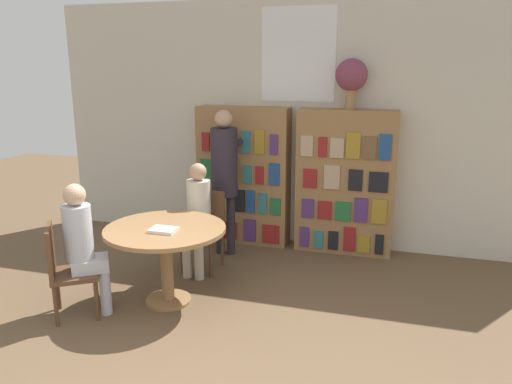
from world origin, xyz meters
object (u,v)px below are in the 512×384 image
(chair_left_side, at_px, (205,226))
(librarian_standing, at_px, (225,167))
(seated_reader_right, at_px, (84,242))
(reading_table, at_px, (166,241))
(seated_reader_left, at_px, (197,213))
(bookshelf_right, at_px, (345,182))
(flower_vase, at_px, (351,76))
(chair_near_camera, at_px, (65,267))
(bookshelf_left, at_px, (244,176))

(chair_left_side, xyz_separation_m, librarian_standing, (0.08, 0.46, 0.59))
(seated_reader_right, distance_m, librarian_standing, 1.94)
(reading_table, relative_size, librarian_standing, 0.66)
(reading_table, height_order, seated_reader_left, seated_reader_left)
(chair_left_side, bearing_deg, librarian_standing, -98.81)
(bookshelf_right, height_order, flower_vase, flower_vase)
(seated_reader_right, height_order, librarian_standing, librarian_standing)
(flower_vase, distance_m, reading_table, 2.80)
(reading_table, bearing_deg, bookshelf_right, 52.04)
(reading_table, bearing_deg, chair_left_side, 88.65)
(reading_table, xyz_separation_m, chair_left_side, (0.02, 0.91, -0.14))
(reading_table, bearing_deg, seated_reader_right, -145.35)
(flower_vase, bearing_deg, chair_near_camera, -132.89)
(librarian_standing, bearing_deg, seated_reader_right, -111.55)
(bookshelf_right, height_order, librarian_standing, librarian_standing)
(bookshelf_right, distance_m, librarian_standing, 1.46)
(bookshelf_right, bearing_deg, flower_vase, 18.02)
(flower_vase, distance_m, chair_near_camera, 3.64)
(chair_near_camera, relative_size, librarian_standing, 0.50)
(flower_vase, xyz_separation_m, librarian_standing, (-1.37, -0.51, -1.03))
(bookshelf_left, relative_size, seated_reader_right, 1.40)
(chair_left_side, distance_m, seated_reader_right, 1.48)
(chair_near_camera, relative_size, seated_reader_right, 0.70)
(seated_reader_left, bearing_deg, bookshelf_right, -140.29)
(chair_left_side, distance_m, seated_reader_left, 0.28)
(flower_vase, xyz_separation_m, chair_left_side, (-1.45, -0.96, -1.62))
(reading_table, distance_m, librarian_standing, 1.44)
(chair_near_camera, xyz_separation_m, seated_reader_left, (0.76, 1.24, 0.21))
(bookshelf_left, bearing_deg, bookshelf_right, -0.00)
(bookshelf_left, height_order, chair_near_camera, bookshelf_left)
(bookshelf_left, height_order, bookshelf_right, same)
(bookshelf_right, bearing_deg, seated_reader_right, -132.03)
(bookshelf_left, height_order, chair_left_side, bookshelf_left)
(seated_reader_right, relative_size, librarian_standing, 0.71)
(librarian_standing, bearing_deg, seated_reader_left, -97.69)
(seated_reader_right, bearing_deg, chair_left_side, 120.22)
(chair_near_camera, bearing_deg, chair_left_side, 117.00)
(reading_table, distance_m, seated_reader_right, 0.73)
(flower_vase, bearing_deg, chair_left_side, -146.41)
(flower_vase, bearing_deg, seated_reader_right, -132.17)
(chair_left_side, bearing_deg, bookshelf_left, -97.70)
(seated_reader_right, bearing_deg, bookshelf_left, 126.62)
(bookshelf_right, height_order, reading_table, bookshelf_right)
(reading_table, relative_size, chair_left_side, 1.31)
(flower_vase, relative_size, seated_reader_left, 0.47)
(chair_left_side, relative_size, librarian_standing, 0.50)
(bookshelf_right, distance_m, seated_reader_right, 3.07)
(flower_vase, bearing_deg, reading_table, -128.17)
(flower_vase, bearing_deg, seated_reader_left, -141.81)
(chair_near_camera, height_order, seated_reader_left, seated_reader_left)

